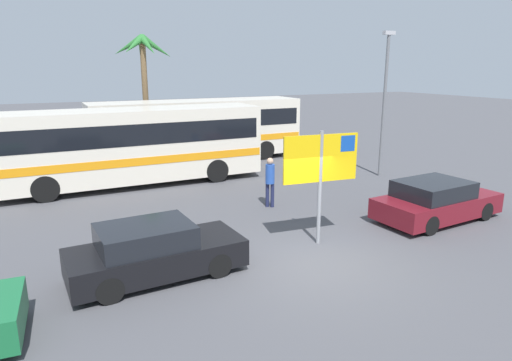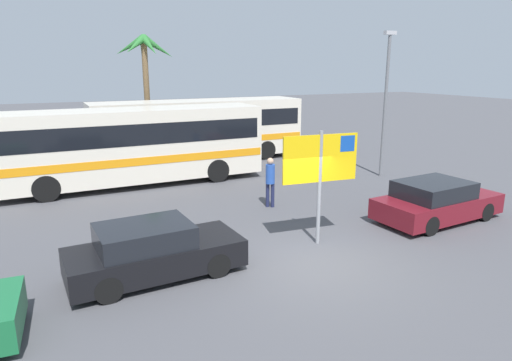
{
  "view_description": "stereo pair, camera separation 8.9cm",
  "coord_description": "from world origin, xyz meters",
  "px_view_note": "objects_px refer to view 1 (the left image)",
  "views": [
    {
      "loc": [
        -5.92,
        -8.81,
        4.86
      ],
      "look_at": [
        0.28,
        3.76,
        1.3
      ],
      "focal_mm": 31.55,
      "sensor_mm": 36.0,
      "label": 1
    },
    {
      "loc": [
        -5.84,
        -8.85,
        4.86
      ],
      "look_at": [
        0.28,
        3.76,
        1.3
      ],
      "focal_mm": 31.55,
      "sensor_mm": 36.0,
      "label": 2
    }
  ],
  "objects_px": {
    "car_black": "(154,252)",
    "pedestrian_by_bus": "(270,178)",
    "bus_rear_coach": "(198,127)",
    "car_maroon": "(436,201)",
    "bus_front_coach": "(130,143)",
    "ferry_sign": "(322,163)"
  },
  "relations": [
    {
      "from": "car_black",
      "to": "pedestrian_by_bus",
      "type": "distance_m",
      "value": 6.23
    },
    {
      "from": "bus_rear_coach",
      "to": "car_maroon",
      "type": "height_order",
      "value": "bus_rear_coach"
    },
    {
      "from": "bus_front_coach",
      "to": "pedestrian_by_bus",
      "type": "height_order",
      "value": "bus_front_coach"
    },
    {
      "from": "car_maroon",
      "to": "pedestrian_by_bus",
      "type": "xyz_separation_m",
      "value": [
        -4.16,
        3.63,
        0.42
      ]
    },
    {
      "from": "bus_rear_coach",
      "to": "pedestrian_by_bus",
      "type": "bearing_deg",
      "value": -92.55
    },
    {
      "from": "bus_front_coach",
      "to": "bus_rear_coach",
      "type": "height_order",
      "value": "same"
    },
    {
      "from": "bus_rear_coach",
      "to": "car_maroon",
      "type": "bearing_deg",
      "value": -73.09
    },
    {
      "from": "bus_front_coach",
      "to": "ferry_sign",
      "type": "relative_size",
      "value": 3.4
    },
    {
      "from": "bus_front_coach",
      "to": "pedestrian_by_bus",
      "type": "relative_size",
      "value": 6.11
    },
    {
      "from": "bus_rear_coach",
      "to": "car_black",
      "type": "bearing_deg",
      "value": -113.59
    },
    {
      "from": "bus_rear_coach",
      "to": "pedestrian_by_bus",
      "type": "xyz_separation_m",
      "value": [
        -0.39,
        -8.77,
        -0.73
      ]
    },
    {
      "from": "bus_rear_coach",
      "to": "ferry_sign",
      "type": "height_order",
      "value": "ferry_sign"
    },
    {
      "from": "ferry_sign",
      "to": "pedestrian_by_bus",
      "type": "distance_m",
      "value": 3.84
    },
    {
      "from": "ferry_sign",
      "to": "car_maroon",
      "type": "relative_size",
      "value": 0.73
    },
    {
      "from": "car_black",
      "to": "pedestrian_by_bus",
      "type": "height_order",
      "value": "pedestrian_by_bus"
    },
    {
      "from": "pedestrian_by_bus",
      "to": "bus_front_coach",
      "type": "bearing_deg",
      "value": 73.11
    },
    {
      "from": "bus_rear_coach",
      "to": "bus_front_coach",
      "type": "bearing_deg",
      "value": -140.18
    },
    {
      "from": "bus_rear_coach",
      "to": "ferry_sign",
      "type": "relative_size",
      "value": 3.4
    },
    {
      "from": "bus_rear_coach",
      "to": "ferry_sign",
      "type": "bearing_deg",
      "value": -93.29
    },
    {
      "from": "car_black",
      "to": "car_maroon",
      "type": "relative_size",
      "value": 0.95
    },
    {
      "from": "car_black",
      "to": "car_maroon",
      "type": "height_order",
      "value": "same"
    },
    {
      "from": "car_maroon",
      "to": "car_black",
      "type": "bearing_deg",
      "value": 176.26
    }
  ]
}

